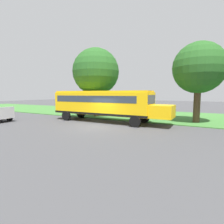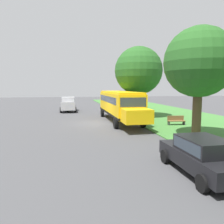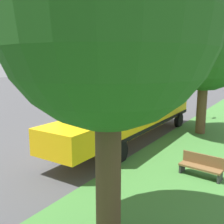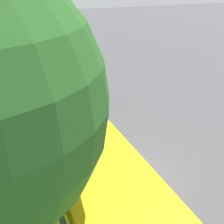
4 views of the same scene
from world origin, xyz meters
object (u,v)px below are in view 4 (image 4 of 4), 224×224
car_green_middle (12,54)px  school_bus (77,158)px  car_black_nearest (21,72)px  car_white_furthest (5,38)px

car_green_middle → school_bus: bearing=-89.6°
car_black_nearest → car_green_middle: size_ratio=1.00×
school_bus → car_green_middle: 20.59m
car_black_nearest → car_green_middle: bearing=90.0°
school_bus → car_white_furthest: size_ratio=2.82×
car_green_middle → car_black_nearest: bearing=-90.0°
car_black_nearest → car_white_furthest: bearing=90.0°
school_bus → car_green_middle: (-0.13, 20.57, -1.05)m
car_black_nearest → car_white_furthest: (0.00, 13.61, 0.00)m
car_black_nearest → car_green_middle: 6.14m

